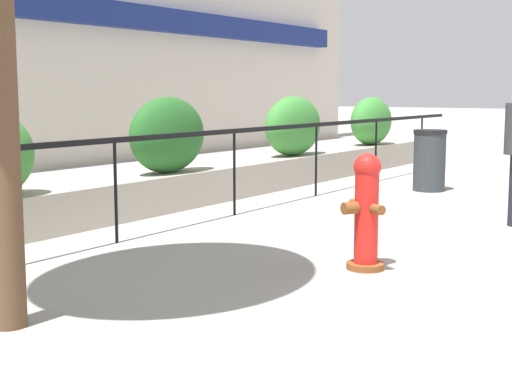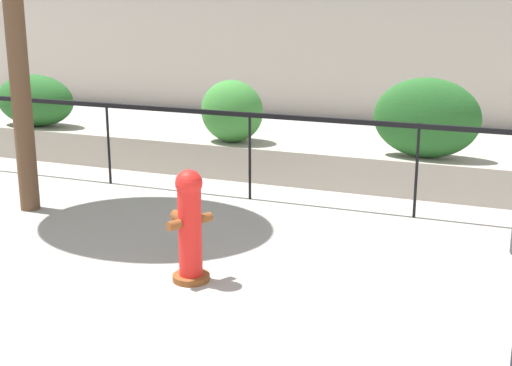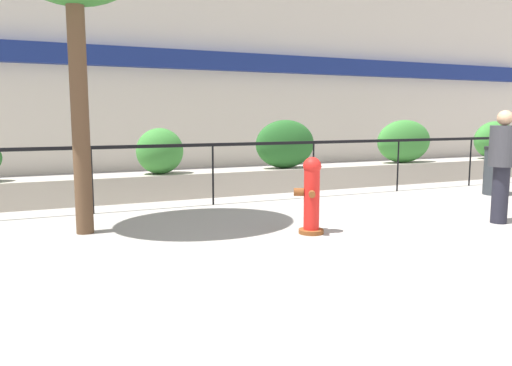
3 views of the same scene
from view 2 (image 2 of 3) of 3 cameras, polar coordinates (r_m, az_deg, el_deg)
The scene contains 6 objects.
planter_wall_low at distance 9.82m, azimuth 13.65°, elevation 0.54°, with size 18.00×0.70×0.50m, color #ADA393.
fence_railing_segment at distance 8.59m, azimuth 12.89°, elevation 3.78°, with size 15.00×0.05×1.15m.
hedge_bush_0 at distance 12.26m, azimuth -17.28°, elevation 6.33°, with size 1.44×0.70×0.84m, color #235B23.
hedge_bush_1 at distance 10.44m, azimuth -1.94°, elevation 5.76°, with size 0.94×0.70×0.91m, color #387F33.
hedge_bush_2 at distance 9.67m, azimuth 13.49°, elevation 5.07°, with size 1.41×0.59×1.06m, color #235B23.
fire_hydrant at distance 6.64m, azimuth -5.34°, elevation -3.35°, with size 0.49×0.48×1.08m.
Camera 2 is at (1.25, -3.44, 2.64)m, focal length 50.00 mm.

